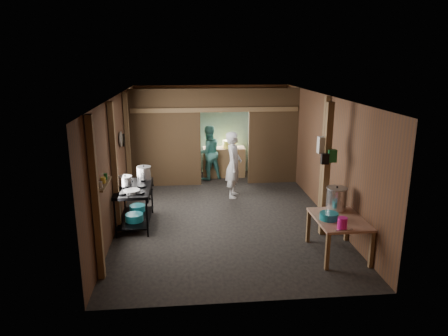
{
  "coord_description": "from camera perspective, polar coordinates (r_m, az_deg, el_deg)",
  "views": [
    {
      "loc": [
        -0.82,
        -8.63,
        3.4
      ],
      "look_at": [
        0.0,
        -0.2,
        1.1
      ],
      "focal_mm": 33.02,
      "sensor_mm": 36.0,
      "label": 1
    }
  ],
  "objects": [
    {
      "name": "pan_lid_small",
      "position": [
        9.71,
        -13.71,
        3.77
      ],
      "size": [
        0.03,
        0.3,
        0.3
      ],
      "primitive_type": "cylinder",
      "rotation": [
        0.0,
        1.57,
        0.0
      ],
      "color": "black",
      "rests_on": "wall_left"
    },
    {
      "name": "wall_clock",
      "position": [
        12.17,
        -0.47,
        8.11
      ],
      "size": [
        0.2,
        0.03,
        0.2
      ],
      "primitive_type": "cylinder",
      "rotation": [
        1.57,
        0.0,
        0.0
      ],
      "color": "beige",
      "rests_on": "wall_back"
    },
    {
      "name": "wall_right",
      "position": [
        9.39,
        13.68,
        1.84
      ],
      "size": [
        0.0,
        7.0,
        2.6
      ],
      "primitive_type": "cube",
      "color": "brown",
      "rests_on": "ground"
    },
    {
      "name": "partition_left",
      "position": [
        11.04,
        -8.09,
        4.08
      ],
      "size": [
        1.85,
        0.1,
        2.6
      ],
      "primitive_type": "cube",
      "color": "#473119",
      "rests_on": "floor"
    },
    {
      "name": "yellow_tub",
      "position": [
        11.9,
        0.73,
        3.34
      ],
      "size": [
        0.38,
        0.38,
        0.21
      ],
      "primitive_type": "cylinder",
      "color": "#FDDC46",
      "rests_on": "back_counter"
    },
    {
      "name": "jar_white",
      "position": [
        6.7,
        -16.77,
        -2.24
      ],
      "size": [
        0.07,
        0.07,
        0.1
      ],
      "primitive_type": "cylinder",
      "color": "beige",
      "rests_on": "wall_shelf"
    },
    {
      "name": "jar_yellow",
      "position": [
        6.94,
        -16.39,
        -1.63
      ],
      "size": [
        0.08,
        0.08,
        0.1
      ],
      "primitive_type": "cylinder",
      "color": "#FDDC46",
      "rests_on": "wall_shelf"
    },
    {
      "name": "frying_pan",
      "position": [
        8.26,
        -12.68,
        -3.16
      ],
      "size": [
        0.39,
        0.58,
        0.07
      ],
      "primitive_type": null,
      "rotation": [
        0.0,
        0.0,
        0.14
      ],
      "color": "#969696",
      "rests_on": "gas_range"
    },
    {
      "name": "worker_back",
      "position": [
        11.64,
        -2.18,
        2.13
      ],
      "size": [
        0.91,
        0.81,
        1.55
      ],
      "primitive_type": "imported",
      "rotation": [
        0.0,
        0.0,
        3.5
      ],
      "color": "teal",
      "rests_on": "floor"
    },
    {
      "name": "wall_front",
      "position": [
        5.6,
        3.28,
        -6.84
      ],
      "size": [
        4.5,
        0.0,
        2.6
      ],
      "primitive_type": "cube",
      "color": "brown",
      "rests_on": "ground"
    },
    {
      "name": "ceiling",
      "position": [
        8.7,
        -0.13,
        9.92
      ],
      "size": [
        4.5,
        7.0,
        0.0
      ],
      "primitive_type": "cube",
      "color": "#363534",
      "rests_on": "ground"
    },
    {
      "name": "post_right",
      "position": [
        9.19,
        13.67,
        1.55
      ],
      "size": [
        0.1,
        0.12,
        2.6
      ],
      "primitive_type": "cube",
      "color": "brown",
      "rests_on": "floor"
    },
    {
      "name": "wall_back",
      "position": [
        12.34,
        -1.66,
        5.38
      ],
      "size": [
        4.5,
        0.0,
        2.6
      ],
      "primitive_type": "cube",
      "color": "brown",
      "rests_on": "ground"
    },
    {
      "name": "knife",
      "position": [
        7.02,
        16.28,
        -8.21
      ],
      "size": [
        0.3,
        0.05,
        0.01
      ],
      "primitive_type": "cube",
      "rotation": [
        0.0,
        0.0,
        0.06
      ],
      "color": "silver",
      "rests_on": "prep_table"
    },
    {
      "name": "post_left_b",
      "position": [
        8.22,
        -14.89,
        -0.13
      ],
      "size": [
        0.1,
        0.12,
        2.6
      ],
      "primitive_type": "cube",
      "color": "brown",
      "rests_on": "floor"
    },
    {
      "name": "bag_white",
      "position": [
        8.02,
        13.65,
        3.12
      ],
      "size": [
        0.22,
        0.15,
        0.32
      ],
      "primitive_type": "cube",
      "color": "beige",
      "rests_on": "post_free"
    },
    {
      "name": "post_left_a",
      "position": [
        6.53,
        -17.33,
        -4.28
      ],
      "size": [
        0.1,
        0.12,
        2.6
      ],
      "primitive_type": "cube",
      "color": "brown",
      "rests_on": "floor"
    },
    {
      "name": "partition_header",
      "position": [
        10.94,
        0.09,
        9.42
      ],
      "size": [
        1.3,
        0.1,
        0.6
      ],
      "primitive_type": "cube",
      "color": "#473119",
      "rests_on": "wall_back"
    },
    {
      "name": "bag_black",
      "position": [
        7.92,
        13.78,
        1.24
      ],
      "size": [
        0.14,
        0.1,
        0.2
      ],
      "primitive_type": "cube",
      "color": "black",
      "rests_on": "post_free"
    },
    {
      "name": "wall_left",
      "position": [
        8.99,
        -14.55,
        1.2
      ],
      "size": [
        0.0,
        7.0,
        2.6
      ],
      "primitive_type": "cube",
      "color": "brown",
      "rests_on": "ground"
    },
    {
      "name": "stove_saucepan",
      "position": [
        9.09,
        -13.11,
        -1.36
      ],
      "size": [
        0.17,
        0.17,
        0.09
      ],
      "primitive_type": "cylinder",
      "rotation": [
        0.0,
        0.0,
        0.16
      ],
      "color": "silver",
      "rests_on": "gas_range"
    },
    {
      "name": "post_free",
      "position": [
        8.08,
        13.95,
        -0.33
      ],
      "size": [
        0.12,
        0.12,
        2.6
      ],
      "primitive_type": "cube",
      "color": "brown",
      "rests_on": "floor"
    },
    {
      "name": "cross_beam",
      "position": [
        10.89,
        -1.2,
        8.07
      ],
      "size": [
        4.4,
        0.12,
        0.12
      ],
      "primitive_type": "cube",
      "color": "brown",
      "rests_on": "wall_left"
    },
    {
      "name": "floor",
      "position": [
        9.31,
        -0.12,
        -6.23
      ],
      "size": [
        4.5,
        7.0,
        0.0
      ],
      "primitive_type": "cube",
      "color": "black",
      "rests_on": "ground"
    },
    {
      "name": "stock_pot",
      "position": [
        7.81,
        15.29,
        -4.19
      ],
      "size": [
        0.41,
        0.41,
        0.45
      ],
      "primitive_type": null,
      "rotation": [
        0.0,
        0.0,
        -0.1
      ],
      "color": "silver",
      "rests_on": "prep_table"
    },
    {
      "name": "turquoise_panel",
      "position": [
        12.29,
        -1.64,
        5.1
      ],
      "size": [
        4.4,
        0.06,
        2.5
      ],
      "primitive_type": "cube",
      "color": "#7FB0AD",
      "rests_on": "wall_back"
    },
    {
      "name": "pan_lid_big",
      "position": [
        9.3,
        -14.08,
        3.89
      ],
      "size": [
        0.03,
        0.34,
        0.34
      ],
      "primitive_type": "cylinder",
      "rotation": [
        0.0,
        1.57,
        0.0
      ],
      "color": "#969696",
      "rests_on": "wall_left"
    },
    {
      "name": "wall_shelf",
      "position": [
        6.96,
        -16.35,
        -2.14
      ],
      "size": [
        0.14,
        0.8,
        0.03
      ],
      "primitive_type": "cube",
      "color": "brown",
      "rests_on": "wall_left"
    },
    {
      "name": "blue_tub_front",
      "position": [
        8.62,
        -12.3,
        -6.7
      ],
      "size": [
        0.36,
        0.36,
        0.15
      ],
      "primitive_type": "cylinder",
      "color": "teal",
      "rests_on": "gas_range"
    },
    {
      "name": "wash_basin",
      "position": [
        7.37,
        14.32,
        -6.48
      ],
      "size": [
        0.4,
        0.4,
        0.12
      ],
      "primitive_type": "cylinder",
      "rotation": [
        0.0,
        0.0,
        0.3
      ],
      "color": "teal",
      "rests_on": "prep_table"
    },
    {
      "name": "bag_green",
      "position": [
        7.97,
        14.71,
        1.64
      ],
      "size": [
        0.16,
        0.12,
        0.24
      ],
      "primitive_type": "cube",
      "color": "#17672B",
      "rests_on": "post_free"
    },
    {
      "name": "stove_pot_large",
      "position": [
        9.02,
        -11.01,
        -0.77
      ],
      "size": [
        0.41,
        0.41,
        0.32
      ],
      "primitive_type": null,
      "rotation": [
        0.0,
        0.0,
        0.42
      ],
      "color": "silver",
      "rests_on": "gas_range"
    },
    {
      "name": "gas_range",
      "position": [
        8.74,
        -12.23,
        -5.15
      ],
      "size": [
        0.72,
        1.4,
        0.83
      ],
      "primitive_type": null,
      "color": "black",
      "rests_on": "floor"
    },
    {
      "name": "blue_tub_back",
      "position": [
        9.14,
        -11.91,
        -5.46
      ],
      "size": [
        0.33,
        0.33,
        0.13
      ],
      "primitive_type": "cylinder",
      "color": "teal",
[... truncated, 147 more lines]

